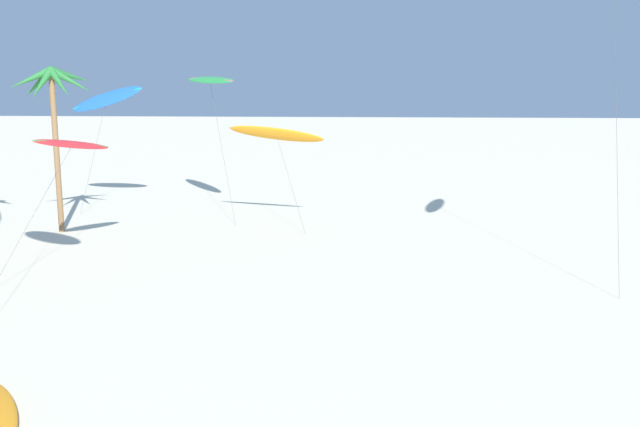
# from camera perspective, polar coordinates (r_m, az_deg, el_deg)

# --- Properties ---
(palm_tree_2) EXTENTS (5.13, 5.06, 10.90)m
(palm_tree_2) POSITION_cam_1_polar(r_m,az_deg,el_deg) (53.20, -19.13, 8.31)
(palm_tree_2) COLOR olive
(palm_tree_2) RESTS_ON ground
(flying_kite_0) EXTENTS (6.51, 5.00, 9.83)m
(flying_kite_0) POSITION_cam_1_polar(r_m,az_deg,el_deg) (61.32, -15.53, 8.16)
(flying_kite_0) COLOR blue
(flying_kite_0) RESTS_ON ground
(flying_kite_2) EXTENTS (5.61, 8.82, 10.13)m
(flying_kite_2) POSITION_cam_1_polar(r_m,az_deg,el_deg) (57.56, -8.16, 9.75)
(flying_kite_2) COLOR green
(flying_kite_2) RESTS_ON ground
(flying_kite_4) EXTENTS (3.80, 9.28, 7.28)m
(flying_kite_4) POSITION_cam_1_polar(r_m,az_deg,el_deg) (46.06, -17.88, 4.89)
(flying_kite_4) COLOR red
(flying_kite_4) RESTS_ON ground
(flying_kite_6) EXTENTS (6.70, 3.77, 7.19)m
(flying_kite_6) POSITION_cam_1_polar(r_m,az_deg,el_deg) (52.64, -3.25, 5.91)
(flying_kite_6) COLOR orange
(flying_kite_6) RESTS_ON ground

